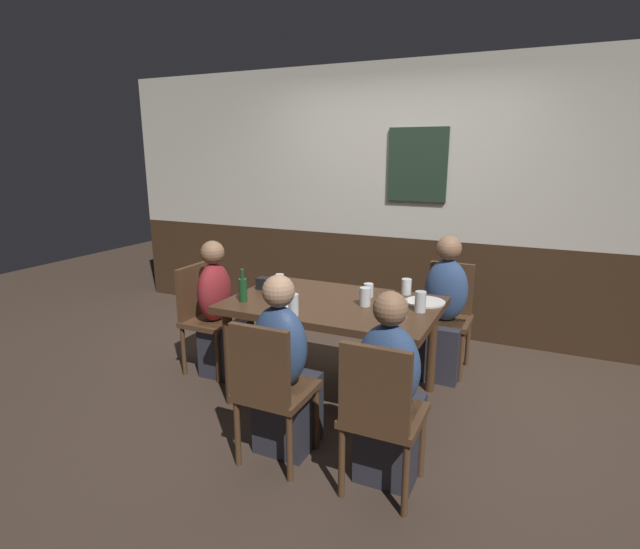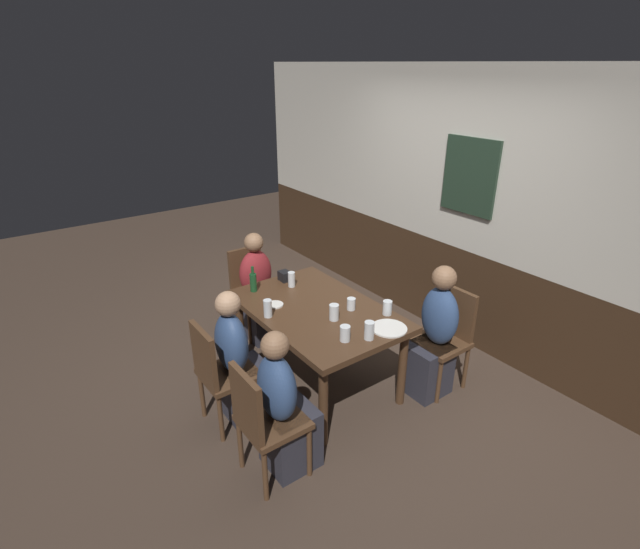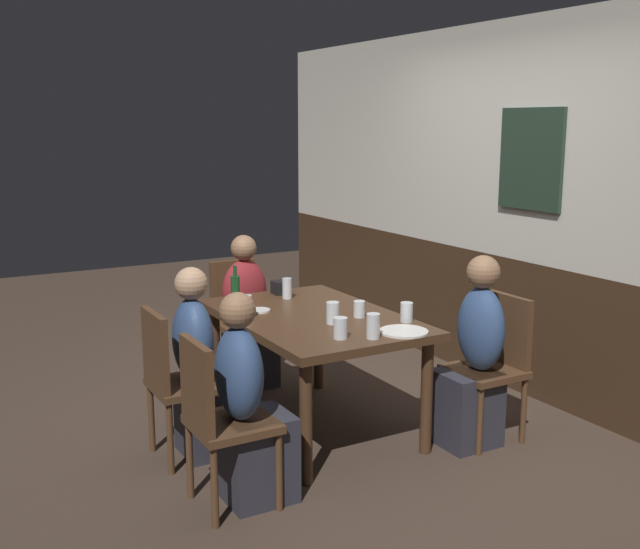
% 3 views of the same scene
% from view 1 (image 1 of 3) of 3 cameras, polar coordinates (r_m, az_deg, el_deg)
% --- Properties ---
extents(ground_plane, '(12.00, 12.00, 0.00)m').
position_cam_1_polar(ground_plane, '(3.77, 1.49, -13.96)').
color(ground_plane, '#423328').
extents(wall_back, '(6.40, 0.13, 2.60)m').
position_cam_1_polar(wall_back, '(4.91, 9.35, 8.39)').
color(wall_back, '#3D2819').
rests_on(wall_back, ground_plane).
extents(dining_table, '(1.47, 0.95, 0.74)m').
position_cam_1_polar(dining_table, '(3.51, 1.55, -4.48)').
color(dining_table, '#472D1C').
rests_on(dining_table, ground_plane).
extents(chair_head_west, '(0.40, 0.40, 0.88)m').
position_cam_1_polar(chair_head_west, '(4.13, -13.32, -4.32)').
color(chair_head_west, '#513521').
rests_on(chair_head_west, ground_plane).
extents(chair_right_far, '(0.40, 0.40, 0.88)m').
position_cam_1_polar(chair_right_far, '(4.21, 14.59, -4.06)').
color(chair_right_far, '#513521').
rests_on(chair_right_far, ground_plane).
extents(chair_right_near, '(0.40, 0.40, 0.88)m').
position_cam_1_polar(chair_right_near, '(2.60, 7.01, -15.40)').
color(chair_right_near, '#513521').
rests_on(chair_right_near, ground_plane).
extents(chair_mid_near, '(0.40, 0.40, 0.88)m').
position_cam_1_polar(chair_mid_near, '(2.84, -5.81, -12.72)').
color(chair_mid_near, '#513521').
rests_on(chair_mid_near, ground_plane).
extents(person_head_west, '(0.37, 0.34, 1.10)m').
position_cam_1_polar(person_head_west, '(4.05, -11.45, -5.13)').
color(person_head_west, '#2D2D38').
rests_on(person_head_west, ground_plane).
extents(person_right_far, '(0.34, 0.37, 1.14)m').
position_cam_1_polar(person_right_far, '(4.06, 14.15, -4.91)').
color(person_right_far, '#2D2D38').
rests_on(person_right_far, ground_plane).
extents(person_right_near, '(0.34, 0.37, 1.10)m').
position_cam_1_polar(person_right_near, '(2.76, 8.08, -14.55)').
color(person_right_near, '#2D2D38').
rests_on(person_right_near, ground_plane).
extents(person_mid_near, '(0.34, 0.37, 1.11)m').
position_cam_1_polar(person_mid_near, '(2.98, -4.16, -12.00)').
color(person_mid_near, '#2D2D38').
rests_on(person_mid_near, ground_plane).
extents(pint_glass_stout, '(0.08, 0.08, 0.13)m').
position_cam_1_polar(pint_glass_stout, '(3.39, 5.25, -2.76)').
color(pint_glass_stout, silver).
rests_on(pint_glass_stout, dining_table).
extents(highball_clear, '(0.07, 0.07, 0.12)m').
position_cam_1_polar(highball_clear, '(3.71, 10.01, -1.50)').
color(highball_clear, silver).
rests_on(highball_clear, dining_table).
extents(beer_glass_half, '(0.06, 0.06, 0.14)m').
position_cam_1_polar(beer_glass_half, '(3.72, -4.69, -1.08)').
color(beer_glass_half, silver).
rests_on(beer_glass_half, dining_table).
extents(tumbler_short, '(0.07, 0.07, 0.14)m').
position_cam_1_polar(tumbler_short, '(3.32, 11.59, -3.24)').
color(tumbler_short, silver).
rests_on(tumbler_short, dining_table).
extents(tumbler_water, '(0.07, 0.07, 0.15)m').
position_cam_1_polar(tumbler_water, '(3.18, -3.11, -3.72)').
color(tumbler_water, silver).
rests_on(tumbler_water, dining_table).
extents(pint_glass_pale, '(0.08, 0.08, 0.12)m').
position_cam_1_polar(pint_glass_pale, '(3.20, 9.44, -3.96)').
color(pint_glass_pale, silver).
rests_on(pint_glass_pale, dining_table).
extents(pint_glass_amber, '(0.07, 0.07, 0.10)m').
position_cam_1_polar(pint_glass_amber, '(3.61, 5.66, -1.93)').
color(pint_glass_amber, silver).
rests_on(pint_glass_amber, dining_table).
extents(beer_bottle_green, '(0.06, 0.06, 0.23)m').
position_cam_1_polar(beer_bottle_green, '(3.51, -8.96, -1.67)').
color(beer_bottle_green, '#194723').
rests_on(beer_bottle_green, dining_table).
extents(plate_white_large, '(0.28, 0.28, 0.01)m').
position_cam_1_polar(plate_white_large, '(3.54, 12.16, -3.12)').
color(plate_white_large, white).
rests_on(plate_white_large, dining_table).
extents(plate_white_small, '(0.14, 0.14, 0.01)m').
position_cam_1_polar(plate_white_small, '(3.37, -3.92, -3.70)').
color(plate_white_small, white).
rests_on(plate_white_small, dining_table).
extents(condiment_caddy, '(0.11, 0.09, 0.09)m').
position_cam_1_polar(condiment_caddy, '(3.82, -6.45, -1.03)').
color(condiment_caddy, black).
rests_on(condiment_caddy, dining_table).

